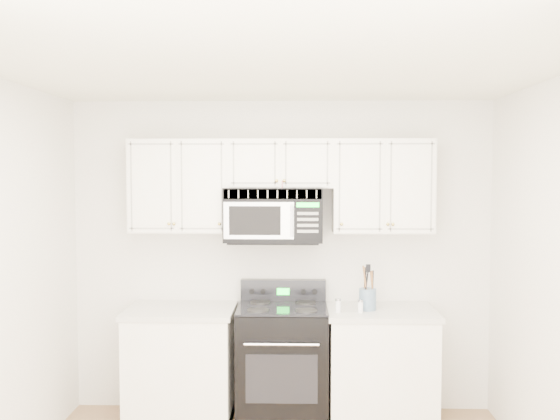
{
  "coord_description": "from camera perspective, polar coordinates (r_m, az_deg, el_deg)",
  "views": [
    {
      "loc": [
        0.13,
        -3.47,
        2.0
      ],
      "look_at": [
        0.0,
        1.3,
        1.72
      ],
      "focal_mm": 40.0,
      "sensor_mm": 36.0,
      "label": 1
    }
  ],
  "objects": [
    {
      "name": "shaker_pepper",
      "position": [
        4.91,
        7.36,
        -8.71
      ],
      "size": [
        0.04,
        0.04,
        0.1
      ],
      "color": "white",
      "rests_on": "base_cabinet_right"
    },
    {
      "name": "microwave",
      "position": [
        5.04,
        -0.61,
        -0.4
      ],
      "size": [
        0.78,
        0.44,
        0.43
      ],
      "color": "black",
      "rests_on": "ground"
    },
    {
      "name": "upper_cabinets",
      "position": [
        5.06,
        0.09,
        2.65
      ],
      "size": [
        2.44,
        0.37,
        0.75
      ],
      "color": "white",
      "rests_on": "ground"
    },
    {
      "name": "room",
      "position": [
        3.54,
        -0.58,
        -7.98
      ],
      "size": [
        3.51,
        3.51,
        2.61
      ],
      "color": "#986B4E",
      "rests_on": "ground"
    },
    {
      "name": "base_cabinet_right",
      "position": [
        5.2,
        9.18,
        -14.27
      ],
      "size": [
        0.86,
        0.65,
        0.92
      ],
      "color": "white",
      "rests_on": "ground"
    },
    {
      "name": "utensil_crock",
      "position": [
        5.01,
        8.02,
        -7.97
      ],
      "size": [
        0.14,
        0.14,
        0.36
      ],
      "color": "slate",
      "rests_on": "base_cabinet_right"
    },
    {
      "name": "shaker_salt",
      "position": [
        4.91,
        5.34,
        -8.67
      ],
      "size": [
        0.05,
        0.05,
        0.11
      ],
      "color": "white",
      "rests_on": "base_cabinet_right"
    },
    {
      "name": "base_cabinet_left",
      "position": [
        5.24,
        -9.01,
        -14.13
      ],
      "size": [
        0.86,
        0.65,
        0.92
      ],
      "color": "white",
      "rests_on": "ground"
    },
    {
      "name": "range",
      "position": [
        5.15,
        0.24,
        -13.72
      ],
      "size": [
        0.71,
        0.65,
        1.11
      ],
      "color": "black",
      "rests_on": "ground"
    }
  ]
}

